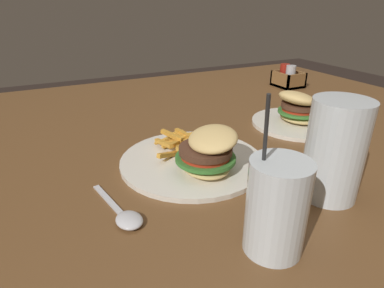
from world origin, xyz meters
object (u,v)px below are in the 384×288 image
at_px(beer_glass, 334,153).
at_px(meal_plate_far, 298,114).
at_px(juice_glass, 276,210).
at_px(condiment_caddy, 288,78).
at_px(meal_plate_near, 198,156).
at_px(spoon, 127,218).

distance_m(beer_glass, meal_plate_far, 0.35).
bearing_deg(juice_glass, meal_plate_far, 133.54).
relative_size(juice_glass, meal_plate_far, 0.91).
distance_m(meal_plate_far, condiment_caddy, 0.43).
bearing_deg(juice_glass, beer_glass, 110.07).
xyz_separation_m(meal_plate_near, meal_plate_far, (-0.10, 0.35, 0.00)).
height_order(beer_glass, meal_plate_far, beer_glass).
height_order(spoon, meal_plate_far, meal_plate_far).
relative_size(spoon, meal_plate_far, 0.66).
height_order(meal_plate_far, condiment_caddy, meal_plate_far).
distance_m(meal_plate_near, juice_glass, 0.25).
xyz_separation_m(spoon, meal_plate_far, (-0.20, 0.53, 0.02)).
distance_m(meal_plate_near, meal_plate_far, 0.36).
distance_m(juice_glass, meal_plate_far, 0.50).
relative_size(meal_plate_near, juice_glass, 1.36).
bearing_deg(meal_plate_near, juice_glass, -3.47).
relative_size(meal_plate_near, beer_glass, 1.73).
bearing_deg(condiment_caddy, meal_plate_far, -37.98).
xyz_separation_m(meal_plate_far, condiment_caddy, (-0.34, 0.26, 0.00)).
relative_size(beer_glass, spoon, 1.09).
distance_m(spoon, meal_plate_far, 0.56).
bearing_deg(beer_glass, meal_plate_far, 145.74).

